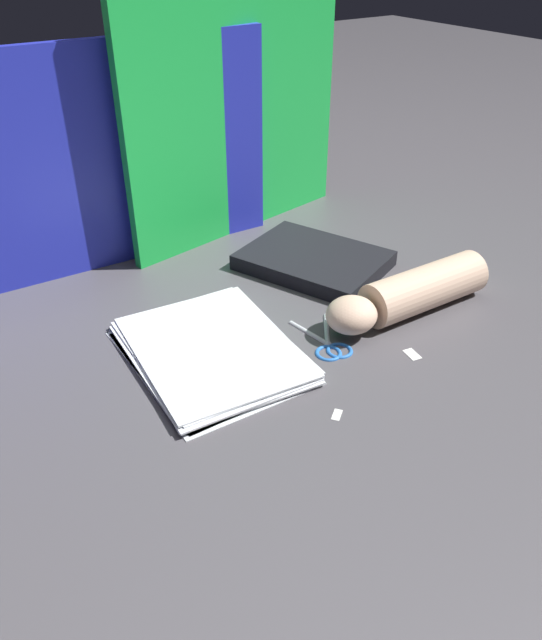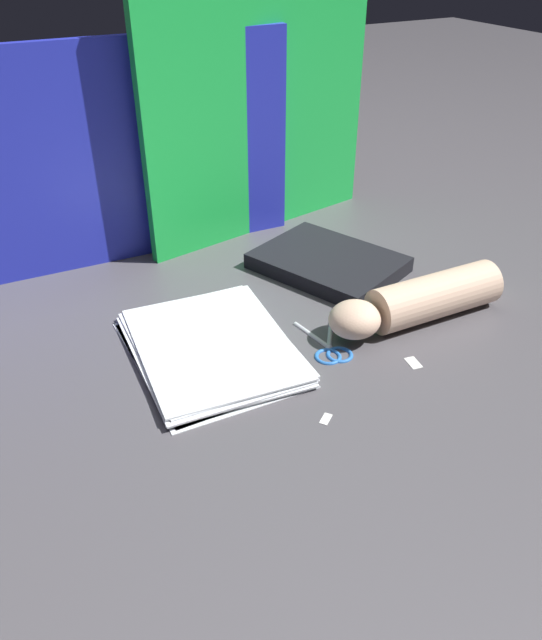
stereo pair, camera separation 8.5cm
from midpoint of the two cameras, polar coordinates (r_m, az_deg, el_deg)
name	(u,v)px [view 2 (the right image)]	position (r m, az deg, el deg)	size (l,w,h in m)	color
ground_plane	(294,349)	(1.05, 4.47, -2.68)	(6.00, 6.00, 0.00)	#4C494F
backdrop_panel_left	(89,161)	(1.27, -14.45, 13.91)	(0.84, 0.04, 0.43)	#2833D1
backdrop_panel_center	(261,105)	(1.39, 0.98, 19.06)	(0.57, 0.13, 0.56)	green
paper_stack	(211,348)	(1.04, -3.13, -2.62)	(0.27, 0.34, 0.02)	white
book_closed	(328,263)	(1.29, 7.15, 5.18)	(0.30, 0.34, 0.03)	black
scissors	(329,346)	(1.06, 7.68, -2.46)	(0.10, 0.14, 0.01)	silver
hand_forearm	(418,301)	(1.14, 15.35, 1.63)	(0.34, 0.09, 0.08)	beige
paper_scrap_near	(413,363)	(1.05, 15.18, -3.85)	(0.02, 0.03, 0.00)	white
paper_scrap_mid	(326,419)	(0.92, 7.72, -9.02)	(0.03, 0.02, 0.00)	white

